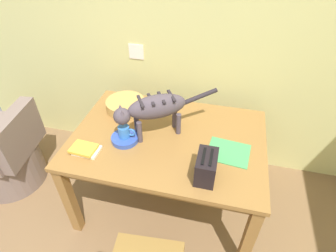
# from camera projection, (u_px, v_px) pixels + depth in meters

# --- Properties ---
(wall_rear) EXTENTS (4.45, 0.11, 2.50)m
(wall_rear) POSITION_uv_depth(u_px,v_px,m) (192.00, 34.00, 2.16)
(wall_rear) COLOR #D0CB80
(wall_rear) RESTS_ON ground_plane
(dining_table) EXTENTS (1.39, 0.97, 0.75)m
(dining_table) POSITION_uv_depth(u_px,v_px,m) (168.00, 145.00, 2.02)
(dining_table) COLOR olive
(dining_table) RESTS_ON ground_plane
(cat) EXTENTS (0.65, 0.44, 0.33)m
(cat) POSITION_uv_depth(u_px,v_px,m) (154.00, 109.00, 1.84)
(cat) COLOR #4B4048
(cat) RESTS_ON dining_table
(saucer_bowl) EXTENTS (0.19, 0.19, 0.04)m
(saucer_bowl) POSITION_uv_depth(u_px,v_px,m) (125.00, 138.00, 1.92)
(saucer_bowl) COLOR #2F4DB0
(saucer_bowl) RESTS_ON dining_table
(coffee_mug) EXTENTS (0.12, 0.08, 0.09)m
(coffee_mug) POSITION_uv_depth(u_px,v_px,m) (125.00, 132.00, 1.88)
(coffee_mug) COLOR #3473C7
(coffee_mug) RESTS_ON saucer_bowl
(magazine) EXTENTS (0.30, 0.26, 0.01)m
(magazine) POSITION_uv_depth(u_px,v_px,m) (228.00, 152.00, 1.84)
(magazine) COLOR #44A159
(magazine) RESTS_ON dining_table
(book_stack) EXTENTS (0.19, 0.14, 0.04)m
(book_stack) POSITION_uv_depth(u_px,v_px,m) (85.00, 149.00, 1.83)
(book_stack) COLOR silver
(book_stack) RESTS_ON dining_table
(wicker_basket) EXTENTS (0.31, 0.31, 0.08)m
(wicker_basket) POSITION_uv_depth(u_px,v_px,m) (126.00, 105.00, 2.20)
(wicker_basket) COLOR tan
(wicker_basket) RESTS_ON dining_table
(toaster) EXTENTS (0.12, 0.20, 0.18)m
(toaster) POSITION_uv_depth(u_px,v_px,m) (206.00, 167.00, 1.62)
(toaster) COLOR black
(toaster) RESTS_ON dining_table
(wicker_armchair) EXTENTS (0.63, 0.65, 0.78)m
(wicker_armchair) POSITION_uv_depth(u_px,v_px,m) (8.00, 159.00, 2.45)
(wicker_armchair) COLOR #78655D
(wicker_armchair) RESTS_ON ground_plane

